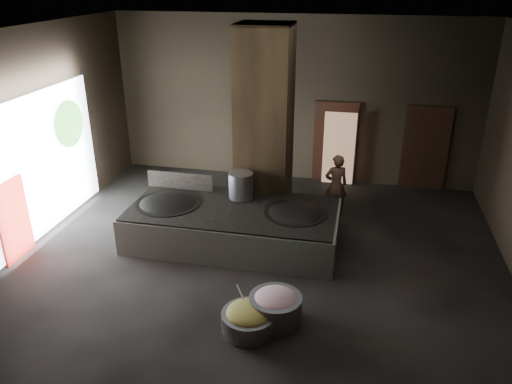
% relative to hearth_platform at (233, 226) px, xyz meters
% --- Properties ---
extents(floor, '(10.00, 9.00, 0.10)m').
position_rel_hearth_platform_xyz_m(floor, '(0.69, -0.45, -0.44)').
color(floor, black).
rests_on(floor, ground).
extents(ceiling, '(10.00, 9.00, 0.10)m').
position_rel_hearth_platform_xyz_m(ceiling, '(0.69, -0.45, 4.16)').
color(ceiling, black).
rests_on(ceiling, back_wall).
extents(back_wall, '(10.00, 0.10, 4.50)m').
position_rel_hearth_platform_xyz_m(back_wall, '(0.69, 4.10, 1.86)').
color(back_wall, black).
rests_on(back_wall, ground).
extents(front_wall, '(10.00, 0.10, 4.50)m').
position_rel_hearth_platform_xyz_m(front_wall, '(0.69, -5.00, 1.86)').
color(front_wall, black).
rests_on(front_wall, ground).
extents(left_wall, '(0.10, 9.00, 4.50)m').
position_rel_hearth_platform_xyz_m(left_wall, '(-4.36, -0.45, 1.86)').
color(left_wall, black).
rests_on(left_wall, ground).
extents(pillar, '(1.20, 1.20, 4.50)m').
position_rel_hearth_platform_xyz_m(pillar, '(0.39, 1.45, 1.86)').
color(pillar, black).
rests_on(pillar, ground).
extents(hearth_platform, '(4.51, 2.16, 0.79)m').
position_rel_hearth_platform_xyz_m(hearth_platform, '(0.00, 0.00, 0.00)').
color(hearth_platform, '#AAB9A6').
rests_on(hearth_platform, ground).
extents(platform_cap, '(4.42, 2.12, 0.03)m').
position_rel_hearth_platform_xyz_m(platform_cap, '(-0.00, 0.00, 0.42)').
color(platform_cap, black).
rests_on(platform_cap, hearth_platform).
extents(wok_left, '(1.42, 1.42, 0.39)m').
position_rel_hearth_platform_xyz_m(wok_left, '(-1.45, -0.05, 0.36)').
color(wok_left, black).
rests_on(wok_left, hearth_platform).
extents(wok_left_rim, '(1.45, 1.45, 0.05)m').
position_rel_hearth_platform_xyz_m(wok_left_rim, '(-1.45, -0.05, 0.43)').
color(wok_left_rim, black).
rests_on(wok_left_rim, hearth_platform).
extents(wok_right, '(1.32, 1.32, 0.37)m').
position_rel_hearth_platform_xyz_m(wok_right, '(1.35, 0.05, 0.36)').
color(wok_right, black).
rests_on(wok_right, hearth_platform).
extents(wok_right_rim, '(1.35, 1.35, 0.05)m').
position_rel_hearth_platform_xyz_m(wok_right_rim, '(1.35, 0.05, 0.43)').
color(wok_right_rim, black).
rests_on(wok_right_rim, hearth_platform).
extents(stock_pot, '(0.55, 0.55, 0.59)m').
position_rel_hearth_platform_xyz_m(stock_pot, '(0.05, 0.55, 0.74)').
color(stock_pot, '#A9ABB0').
rests_on(stock_pot, hearth_platform).
extents(splash_guard, '(1.57, 0.06, 0.39)m').
position_rel_hearth_platform_xyz_m(splash_guard, '(-1.45, 0.75, 0.64)').
color(splash_guard, black).
rests_on(splash_guard, hearth_platform).
extents(cook, '(0.64, 0.51, 1.54)m').
position_rel_hearth_platform_xyz_m(cook, '(2.08, 1.86, 0.38)').
color(cook, brown).
rests_on(cook, ground).
extents(veg_basin, '(1.08, 1.08, 0.34)m').
position_rel_hearth_platform_xyz_m(veg_basin, '(1.00, -2.82, -0.22)').
color(veg_basin, slate).
rests_on(veg_basin, ground).
extents(veg_fill, '(0.75, 0.75, 0.23)m').
position_rel_hearth_platform_xyz_m(veg_fill, '(1.00, -2.82, -0.04)').
color(veg_fill, olive).
rests_on(veg_fill, veg_basin).
extents(ladle, '(0.11, 0.36, 0.65)m').
position_rel_hearth_platform_xyz_m(ladle, '(0.85, -2.67, 0.16)').
color(ladle, '#A9ABB0').
rests_on(ladle, veg_basin).
extents(meat_basin, '(1.02, 1.02, 0.49)m').
position_rel_hearth_platform_xyz_m(meat_basin, '(1.38, -2.51, -0.15)').
color(meat_basin, slate).
rests_on(meat_basin, ground).
extents(meat_fill, '(0.75, 0.75, 0.29)m').
position_rel_hearth_platform_xyz_m(meat_fill, '(1.38, -2.51, 0.06)').
color(meat_fill, '#C8788A').
rests_on(meat_fill, meat_basin).
extents(doorway_near, '(1.18, 0.08, 2.38)m').
position_rel_hearth_platform_xyz_m(doorway_near, '(1.89, 4.00, 0.71)').
color(doorway_near, black).
rests_on(doorway_near, ground).
extents(doorway_near_glow, '(0.85, 0.04, 2.02)m').
position_rel_hearth_platform_xyz_m(doorway_near_glow, '(2.02, 3.77, 0.66)').
color(doorway_near_glow, '#8C6647').
rests_on(doorway_near_glow, ground).
extents(doorway_far, '(1.18, 0.08, 2.38)m').
position_rel_hearth_platform_xyz_m(doorway_far, '(4.29, 4.00, 0.71)').
color(doorway_far, black).
rests_on(doorway_far, ground).
extents(doorway_far_glow, '(0.90, 0.04, 2.13)m').
position_rel_hearth_platform_xyz_m(doorway_far_glow, '(4.03, 4.21, 0.66)').
color(doorway_far_glow, '#8C6647').
rests_on(doorway_far_glow, ground).
extents(left_opening, '(0.04, 4.20, 3.10)m').
position_rel_hearth_platform_xyz_m(left_opening, '(-4.26, -0.25, 1.21)').
color(left_opening, white).
rests_on(left_opening, ground).
extents(pavilion_sliver, '(0.05, 0.90, 1.70)m').
position_rel_hearth_platform_xyz_m(pavilion_sliver, '(-4.19, -1.55, 0.46)').
color(pavilion_sliver, maroon).
rests_on(pavilion_sliver, ground).
extents(tree_silhouette, '(0.28, 1.10, 1.10)m').
position_rel_hearth_platform_xyz_m(tree_silhouette, '(-4.16, 0.85, 1.81)').
color(tree_silhouette, '#194714').
rests_on(tree_silhouette, left_opening).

